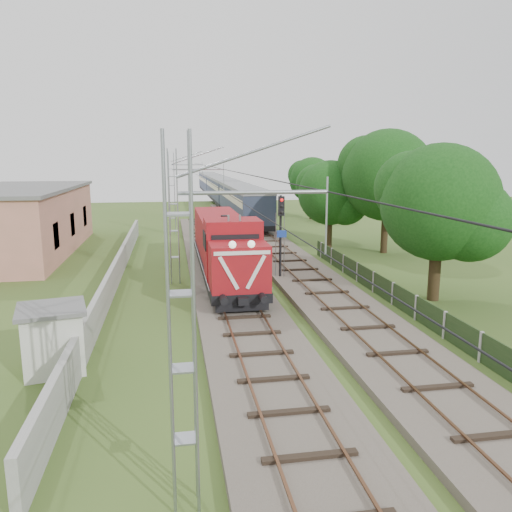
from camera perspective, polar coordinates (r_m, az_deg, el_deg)
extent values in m
plane|color=#3A541F|center=(19.53, 0.30, -11.33)|extent=(140.00, 140.00, 0.00)
cube|color=#6B6054|center=(26.02, -2.38, -5.19)|extent=(4.20, 70.00, 0.30)
cube|color=black|center=(25.97, -2.38, -4.76)|extent=(2.40, 70.00, 0.10)
cube|color=brown|center=(25.86, -4.26, -4.68)|extent=(0.08, 70.00, 0.05)
cube|color=brown|center=(26.06, -0.53, -4.52)|extent=(0.08, 70.00, 0.05)
cube|color=#6B6054|center=(39.33, 2.43, 0.43)|extent=(4.20, 80.00, 0.30)
cube|color=black|center=(39.29, 2.43, 0.72)|extent=(2.40, 80.00, 0.10)
cube|color=brown|center=(39.11, 1.22, 0.79)|extent=(0.08, 80.00, 0.05)
cube|color=brown|center=(39.46, 3.64, 0.86)|extent=(0.08, 80.00, 0.05)
cylinder|color=gray|center=(9.93, -0.20, 7.27)|extent=(3.00, 0.08, 0.08)
cylinder|color=gray|center=(29.82, -6.63, 9.80)|extent=(3.00, 0.08, 0.08)
cylinder|color=gray|center=(49.80, -7.92, 10.29)|extent=(3.00, 0.08, 0.08)
cylinder|color=black|center=(30.00, -3.69, 7.38)|extent=(0.03, 70.00, 0.03)
cylinder|color=black|center=(29.94, -3.73, 9.86)|extent=(0.03, 70.00, 0.03)
cube|color=#9E9E99|center=(30.71, -15.74, -1.90)|extent=(0.25, 40.00, 1.50)
cube|color=tan|center=(43.71, -25.41, 3.56)|extent=(8.00, 20.00, 5.00)
cube|color=#606060|center=(43.49, -25.70, 6.95)|extent=(8.40, 20.40, 0.25)
cube|color=black|center=(37.02, -21.94, 2.17)|extent=(0.10, 1.60, 1.80)
cube|color=black|center=(42.84, -20.28, 3.41)|extent=(0.10, 1.60, 1.80)
cube|color=black|center=(48.71, -19.03, 4.35)|extent=(0.10, 1.60, 1.80)
cube|color=black|center=(24.55, 17.83, -5.64)|extent=(0.05, 32.00, 1.15)
cube|color=#9E9E99|center=(38.09, 7.48, 0.68)|extent=(0.12, 0.12, 1.20)
cube|color=black|center=(31.19, -3.70, -0.86)|extent=(2.90, 16.44, 0.48)
cube|color=black|center=(26.12, -2.46, -3.89)|extent=(2.13, 3.48, 0.48)
cube|color=black|center=(36.44, -4.58, 0.41)|extent=(2.13, 3.48, 0.48)
cube|color=black|center=(23.47, -1.59, -5.87)|extent=(2.51, 0.24, 0.34)
cube|color=maroon|center=(24.10, -1.99, -1.15)|extent=(2.80, 2.42, 2.22)
sphere|color=white|center=(22.67, -2.70, 1.30)|extent=(0.35, 0.35, 0.35)
sphere|color=white|center=(22.79, -0.53, 1.37)|extent=(0.35, 0.35, 0.35)
cube|color=silver|center=(22.85, -3.14, -1.97)|extent=(0.97, 0.06, 1.62)
cube|color=silver|center=(23.02, -0.02, -1.85)|extent=(0.97, 0.06, 1.62)
cube|color=silver|center=(22.73, -1.59, 0.35)|extent=(2.61, 0.06, 0.17)
cube|color=maroon|center=(26.32, -2.69, 0.87)|extent=(2.90, 2.32, 3.09)
cube|color=black|center=(25.08, -2.37, 1.48)|extent=(2.42, 0.06, 0.87)
cube|color=maroon|center=(33.24, -4.16, 2.50)|extent=(2.71, 11.70, 2.51)
cylinder|color=black|center=(30.15, -3.65, 4.31)|extent=(0.43, 0.43, 0.39)
cylinder|color=gray|center=(25.27, -3.16, 4.31)|extent=(0.12, 0.12, 0.34)
cylinder|color=gray|center=(25.35, -1.85, 4.34)|extent=(0.12, 0.12, 0.34)
cube|color=black|center=(57.86, -1.54, 4.67)|extent=(3.02, 22.94, 0.52)
cube|color=#2D354C|center=(57.70, -1.55, 6.31)|extent=(3.13, 22.94, 2.81)
cube|color=beige|center=(57.66, -1.55, 6.83)|extent=(3.17, 22.02, 0.78)
cube|color=gray|center=(57.59, -1.56, 7.86)|extent=(3.18, 22.94, 0.36)
cube|color=black|center=(81.56, -3.95, 6.54)|extent=(3.02, 22.94, 0.52)
cube|color=#2D354C|center=(81.45, -3.96, 7.71)|extent=(3.13, 22.94, 2.81)
cube|color=beige|center=(81.42, -3.97, 8.07)|extent=(3.17, 22.02, 0.78)
cube|color=gray|center=(81.37, -3.98, 8.81)|extent=(3.18, 22.94, 0.36)
cube|color=black|center=(105.39, -5.28, 7.56)|extent=(3.02, 22.94, 0.52)
cube|color=#2D354C|center=(105.30, -5.29, 8.47)|extent=(3.13, 22.94, 2.81)
cube|color=beige|center=(105.28, -5.30, 8.75)|extent=(3.17, 22.02, 0.78)
cube|color=gray|center=(105.24, -5.31, 9.32)|extent=(3.18, 22.94, 0.36)
cylinder|color=black|center=(30.36, 2.81, 1.99)|extent=(0.15, 0.15, 5.27)
cube|color=black|center=(29.95, 2.91, 5.72)|extent=(0.39, 0.26, 1.16)
sphere|color=red|center=(29.79, 2.97, 6.41)|extent=(0.19, 0.19, 0.19)
sphere|color=black|center=(29.82, 2.96, 5.70)|extent=(0.19, 0.19, 0.19)
sphere|color=black|center=(29.86, 2.95, 5.00)|extent=(0.19, 0.19, 0.19)
cube|color=#19399B|center=(30.20, 2.96, 2.54)|extent=(0.58, 0.10, 0.42)
cube|color=beige|center=(19.31, -22.13, -8.99)|extent=(2.35, 2.35, 2.18)
cube|color=#606060|center=(18.95, -22.40, -5.61)|extent=(2.71, 2.71, 0.15)
cylinder|color=#392817|center=(27.99, 19.77, -1.09)|extent=(0.62, 0.62, 3.70)
sphere|color=#10380F|center=(27.51, 20.23, 5.78)|extent=(6.06, 6.06, 6.06)
sphere|color=#10380F|center=(27.45, 23.25, 3.78)|extent=(4.24, 4.24, 4.24)
sphere|color=#10380F|center=(27.89, 17.34, 7.41)|extent=(3.94, 3.94, 3.94)
cylinder|color=#392817|center=(40.88, 14.51, 3.37)|extent=(0.53, 0.53, 4.35)
sphere|color=#10380F|center=(40.55, 14.78, 8.91)|extent=(7.12, 7.12, 7.12)
sphere|color=#10380F|center=(40.25, 17.20, 7.36)|extent=(4.98, 4.98, 4.98)
sphere|color=#10380F|center=(41.19, 12.51, 10.14)|extent=(4.63, 4.63, 4.63)
cylinder|color=#392817|center=(42.49, 8.36, 3.16)|extent=(0.52, 0.52, 3.27)
sphere|color=#10380F|center=(42.18, 8.47, 7.16)|extent=(5.36, 5.36, 5.36)
sphere|color=#10380F|center=(41.83, 10.19, 6.05)|extent=(3.75, 3.75, 3.75)
sphere|color=#10380F|center=(42.76, 6.90, 8.06)|extent=(3.48, 3.48, 3.48)
cylinder|color=#392817|center=(62.27, 6.36, 5.78)|extent=(0.48, 0.48, 3.39)
sphere|color=#10380F|center=(62.06, 6.43, 8.62)|extent=(5.55, 5.55, 5.55)
sphere|color=#10380F|center=(61.62, 7.63, 7.85)|extent=(3.89, 3.89, 3.89)
sphere|color=#10380F|center=(62.72, 5.33, 9.23)|extent=(3.61, 3.61, 3.61)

